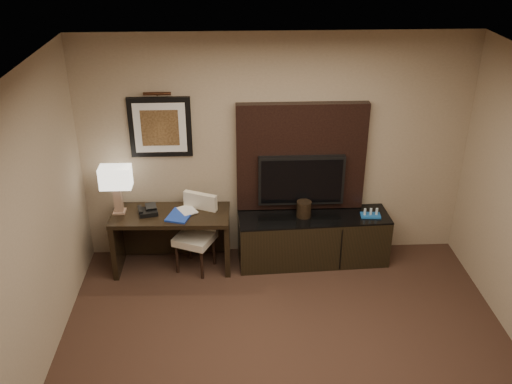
{
  "coord_description": "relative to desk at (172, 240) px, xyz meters",
  "views": [
    {
      "loc": [
        -0.5,
        -3.61,
        3.87
      ],
      "look_at": [
        -0.25,
        1.8,
        1.15
      ],
      "focal_mm": 40.0,
      "sensor_mm": 36.0,
      "label": 1
    }
  ],
  "objects": [
    {
      "name": "desk",
      "position": [
        0.0,
        0.0,
        0.0
      ],
      "size": [
        1.37,
        0.62,
        0.72
      ],
      "primitive_type": "cube",
      "rotation": [
        0.0,
        0.0,
        -0.03
      ],
      "color": "black",
      "rests_on": "floor"
    },
    {
      "name": "table_lamp",
      "position": [
        -0.59,
        0.06,
        0.65
      ],
      "size": [
        0.38,
        0.25,
        0.58
      ],
      "primitive_type": null,
      "rotation": [
        0.0,
        0.0,
        -0.15
      ],
      "color": "#9E7A62",
      "rests_on": "desk"
    },
    {
      "name": "ceiling",
      "position": [
        1.22,
        -2.15,
        2.34
      ],
      "size": [
        4.5,
        5.0,
        0.01
      ],
      "primitive_type": "cube",
      "color": "silver",
      "rests_on": "wall_back"
    },
    {
      "name": "blue_folder",
      "position": [
        0.11,
        -0.07,
        0.37
      ],
      "size": [
        0.33,
        0.38,
        0.02
      ],
      "primitive_type": "cube",
      "rotation": [
        0.0,
        0.0,
        -0.3
      ],
      "color": "#18369F",
      "rests_on": "desk"
    },
    {
      "name": "artwork",
      "position": [
        -0.08,
        0.33,
        1.29
      ],
      "size": [
        0.7,
        0.04,
        0.7
      ],
      "primitive_type": "cube",
      "color": "black",
      "rests_on": "wall_back"
    },
    {
      "name": "book",
      "position": [
        0.11,
        -0.01,
        0.48
      ],
      "size": [
        0.16,
        0.1,
        0.24
      ],
      "primitive_type": "imported",
      "rotation": [
        0.0,
        0.0,
        0.51
      ],
      "color": "tan",
      "rests_on": "desk"
    },
    {
      "name": "desk_phone",
      "position": [
        -0.25,
        0.0,
        0.41
      ],
      "size": [
        0.24,
        0.23,
        0.1
      ],
      "primitive_type": null,
      "rotation": [
        0.0,
        0.0,
        0.23
      ],
      "color": "black",
      "rests_on": "desk"
    },
    {
      "name": "wall_left",
      "position": [
        -1.03,
        -2.15,
        0.99
      ],
      "size": [
        0.01,
        5.0,
        2.7
      ],
      "primitive_type": "cube",
      "color": "#9D876A",
      "rests_on": "floor"
    },
    {
      "name": "tv",
      "position": [
        1.52,
        0.19,
        0.66
      ],
      "size": [
        1.0,
        0.08,
        0.6
      ],
      "primitive_type": "cube",
      "color": "black",
      "rests_on": "tv_wall_panel"
    },
    {
      "name": "tv_wall_panel",
      "position": [
        1.52,
        0.29,
        0.91
      ],
      "size": [
        1.5,
        0.12,
        1.3
      ],
      "primitive_type": "cube",
      "color": "black",
      "rests_on": "wall_back"
    },
    {
      "name": "ice_bucket",
      "position": [
        1.55,
        0.06,
        0.35
      ],
      "size": [
        0.19,
        0.19,
        0.19
      ],
      "primitive_type": "cylinder",
      "rotation": [
        0.0,
        0.0,
        -0.09
      ],
      "color": "black",
      "rests_on": "credenza"
    },
    {
      "name": "credenza",
      "position": [
        1.67,
        0.05,
        -0.06
      ],
      "size": [
        1.8,
        0.58,
        0.61
      ],
      "primitive_type": "cube",
      "rotation": [
        0.0,
        0.0,
        0.05
      ],
      "color": "black",
      "rests_on": "floor"
    },
    {
      "name": "desk_chair",
      "position": [
        0.27,
        -0.05,
        0.06
      ],
      "size": [
        0.56,
        0.59,
        0.85
      ],
      "primitive_type": null,
      "rotation": [
        0.0,
        0.0,
        -0.43
      ],
      "color": "beige",
      "rests_on": "floor"
    },
    {
      "name": "minibar_tray",
      "position": [
        2.33,
        0.03,
        0.29
      ],
      "size": [
        0.24,
        0.16,
        0.08
      ],
      "primitive_type": null,
      "rotation": [
        0.0,
        0.0,
        -0.1
      ],
      "color": "#1A5CAC",
      "rests_on": "credenza"
    },
    {
      "name": "picture_light",
      "position": [
        -0.08,
        0.29,
        1.69
      ],
      "size": [
        0.04,
        0.04,
        0.3
      ],
      "primitive_type": "cylinder",
      "color": "#3F2214",
      "rests_on": "wall_back"
    },
    {
      "name": "wall_back",
      "position": [
        1.22,
        0.35,
        0.99
      ],
      "size": [
        4.5,
        0.01,
        2.7
      ],
      "primitive_type": "cube",
      "color": "#9D876A",
      "rests_on": "floor"
    }
  ]
}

